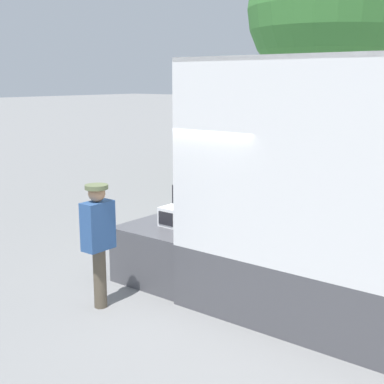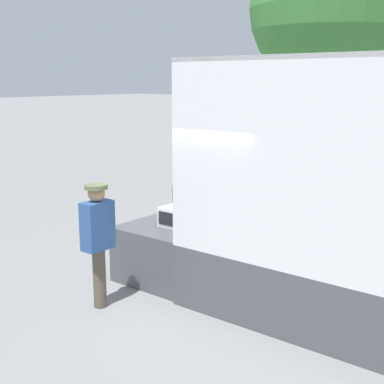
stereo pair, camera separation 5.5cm
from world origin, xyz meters
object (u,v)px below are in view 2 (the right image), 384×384
Objects in this scene: worker_person at (98,233)px; street_tree at (331,8)px; microwave at (175,217)px; portable_generator at (196,205)px.

worker_person is 10.94m from street_tree.
microwave is 1.47m from worker_person.
microwave is 9.66m from street_tree.
microwave is 0.25× the size of worker_person.
street_tree reaches higher than worker_person.
worker_person is at bearing -91.10° from portable_generator.
microwave is 0.70× the size of portable_generator.
street_tree is at bearing 100.22° from microwave.
worker_person is 0.24× the size of street_tree.
portable_generator is at bearing 88.90° from worker_person.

